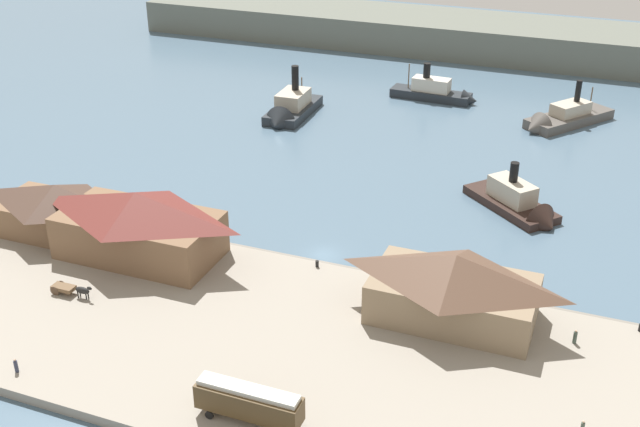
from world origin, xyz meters
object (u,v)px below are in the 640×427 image
pedestrian_near_west_shed (582,427)px  mooring_post_center_east (2,200)px  mooring_post_east (317,264)px  ferry_outer_harbor (290,110)px  horse_cart (70,289)px  mooring_post_west (640,328)px  ferry_shed_customs_shed (138,223)px  pedestrian_standing_center (16,366)px  street_tram (249,401)px  ferry_moored_west (438,93)px  ferry_shed_east_terminal (454,286)px  ferry_shed_west_terminal (58,209)px  ferry_near_quay (561,119)px  pedestrian_near_cart (575,337)px  ferry_mid_harbor (521,205)px

pedestrian_near_west_shed → mooring_post_center_east: (-87.15, 20.03, -0.24)m
mooring_post_east → ferry_outer_harbor: size_ratio=0.05×
horse_cart → mooring_post_west: horse_cart is taller
ferry_shed_customs_shed → pedestrian_standing_center: 26.79m
street_tram → mooring_post_west: size_ratio=12.05×
pedestrian_standing_center → ferry_moored_west: (19.63, 107.05, -0.29)m
ferry_shed_east_terminal → pedestrian_near_west_shed: 22.20m
ferry_shed_west_terminal → street_tram: (41.96, -25.44, -1.42)m
ferry_near_quay → street_tram: bearing=-100.9°
pedestrian_near_cart → ferry_near_quay: (-9.56, 73.64, -0.62)m
ferry_near_quay → mooring_post_west: bearing=-76.5°
ferry_shed_west_terminal → horse_cart: bearing=-48.7°
horse_cart → ferry_near_quay: bearing=60.1°
ferry_shed_west_terminal → ferry_near_quay: bearing=50.2°
pedestrian_near_west_shed → mooring_post_west: (4.74, 19.93, -0.24)m
horse_cart → ferry_mid_harbor: ferry_mid_harbor is taller
ferry_shed_west_terminal → pedestrian_near_west_shed: size_ratio=11.77×
mooring_post_west → ferry_moored_west: 85.92m
mooring_post_center_east → ferry_moored_west: 89.76m
ferry_outer_harbor → ferry_mid_harbor: bearing=-27.7°
pedestrian_standing_center → mooring_post_east: pedestrian_standing_center is taller
mooring_post_east → ferry_moored_west: size_ratio=0.05×
ferry_moored_west → horse_cart: bearing=-104.3°
pedestrian_near_cart → ferry_shed_customs_shed: bearing=-179.4°
ferry_shed_customs_shed → pedestrian_near_cart: 56.56m
pedestrian_standing_center → ferry_moored_west: size_ratio=0.09×
mooring_post_west → street_tram: bearing=-139.7°
ferry_shed_east_terminal → ferry_shed_west_terminal: bearing=179.4°
ferry_shed_customs_shed → pedestrian_standing_center: ferry_shed_customs_shed is taller
ferry_shed_west_terminal → ferry_outer_harbor: (10.30, 57.93, -3.28)m
ferry_near_quay → ferry_mid_harbor: size_ratio=1.21×
ferry_shed_customs_shed → mooring_post_west: ferry_shed_customs_shed is taller
pedestrian_standing_center → street_tram: bearing=4.8°
pedestrian_near_cart → mooring_post_center_east: 85.21m
street_tram → ferry_moored_west: (-6.85, 104.80, -1.90)m
pedestrian_near_west_shed → mooring_post_west: bearing=76.6°
ferry_outer_harbor → mooring_post_west: bearing=-38.6°
ferry_shed_west_terminal → mooring_post_center_east: ferry_shed_west_terminal is taller
ferry_shed_east_terminal → horse_cart: size_ratio=3.37×
street_tram → pedestrian_standing_center: (-26.48, -2.24, -1.61)m
ferry_shed_customs_shed → horse_cart: bearing=-102.1°
pedestrian_near_cart → mooring_post_east: 33.53m
ferry_shed_customs_shed → pedestrian_near_cart: ferry_shed_customs_shed is taller
street_tram → horse_cart: (-30.46, 12.35, -1.44)m
pedestrian_standing_center → ferry_moored_west: 108.83m
street_tram → ferry_moored_west: 105.04m
ferry_outer_harbor → ferry_mid_harbor: (49.22, -25.81, -0.31)m
ferry_mid_harbor → pedestrian_standing_center: bearing=-126.4°
mooring_post_west → ferry_shed_west_terminal: bearing=-176.7°
pedestrian_standing_center → mooring_post_center_east: pedestrian_standing_center is taller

